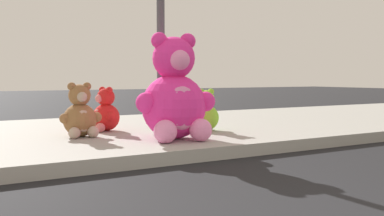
# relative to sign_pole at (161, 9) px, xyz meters

# --- Properties ---
(sidewalk) EXTENTS (28.00, 4.40, 0.15)m
(sidewalk) POSITION_rel_sign_pole_xyz_m (-1.00, 0.80, -1.77)
(sidewalk) COLOR #9E9B93
(sidewalk) RESTS_ON ground_plane
(sign_pole) EXTENTS (0.56, 0.11, 3.20)m
(sign_pole) POSITION_rel_sign_pole_xyz_m (0.00, 0.00, 0.00)
(sign_pole) COLOR #4C4C51
(sign_pole) RESTS_ON sidewalk
(plush_pink_large) EXTENTS (1.02, 0.92, 1.33)m
(plush_pink_large) POSITION_rel_sign_pole_xyz_m (-0.10, -0.59, -1.17)
(plush_pink_large) COLOR #F22D93
(plush_pink_large) RESTS_ON sidewalk
(plush_brown) EXTENTS (0.55, 0.48, 0.71)m
(plush_brown) POSITION_rel_sign_pole_xyz_m (-1.06, 0.22, -1.41)
(plush_brown) COLOR olive
(plush_brown) RESTS_ON sidewalk
(plush_lime) EXTENTS (0.47, 0.42, 0.61)m
(plush_lime) POSITION_rel_sign_pole_xyz_m (0.71, -0.02, -1.45)
(plush_lime) COLOR #8CD133
(plush_lime) RESTS_ON sidewalk
(plush_red) EXTENTS (0.45, 0.48, 0.64)m
(plush_red) POSITION_rel_sign_pole_xyz_m (-0.58, 0.67, -1.44)
(plush_red) COLOR red
(plush_red) RESTS_ON sidewalk
(plush_lavender) EXTENTS (0.36, 0.38, 0.52)m
(plush_lavender) POSITION_rel_sign_pole_xyz_m (0.51, 0.88, -1.49)
(plush_lavender) COLOR #B28CD8
(plush_lavender) RESTS_ON sidewalk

